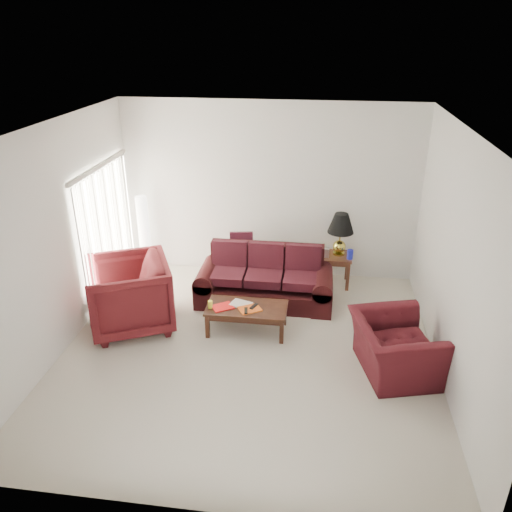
{
  "coord_description": "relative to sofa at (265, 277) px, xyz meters",
  "views": [
    {
      "loc": [
        0.87,
        -5.57,
        4.06
      ],
      "look_at": [
        0.0,
        0.85,
        1.05
      ],
      "focal_mm": 35.0,
      "sensor_mm": 36.0,
      "label": 1
    }
  ],
  "objects": [
    {
      "name": "floor",
      "position": [
        -0.07,
        -1.38,
        -0.44
      ],
      "size": [
        5.0,
        5.0,
        0.0
      ],
      "primitive_type": "plane",
      "color": "beige",
      "rests_on": "ground"
    },
    {
      "name": "throw_pillow",
      "position": [
        -0.49,
        0.72,
        0.25
      ],
      "size": [
        0.42,
        0.26,
        0.41
      ],
      "primitive_type": "cube",
      "rotation": [
        -0.21,
        0.0,
        0.19
      ],
      "color": "black",
      "rests_on": "sofa"
    },
    {
      "name": "blue_canister",
      "position": [
        1.34,
        0.65,
        0.19
      ],
      "size": [
        0.12,
        0.12,
        0.16
      ],
      "primitive_type": "cylinder",
      "rotation": [
        0.0,
        0.0,
        0.23
      ],
      "color": "#1C25BB",
      "rests_on": "end_table"
    },
    {
      "name": "armchair_left",
      "position": [
        -1.85,
        -0.97,
        0.09
      ],
      "size": [
        1.52,
        1.5,
        1.05
      ],
      "primitive_type": "imported",
      "rotation": [
        0.0,
        0.0,
        -1.13
      ],
      "color": "#4A1114",
      "rests_on": "ground"
    },
    {
      "name": "clock",
      "position": [
        0.92,
        0.67,
        0.18
      ],
      "size": [
        0.16,
        0.07,
        0.15
      ],
      "primitive_type": "cube",
      "rotation": [
        0.0,
        0.0,
        -0.12
      ],
      "color": "silver",
      "rests_on": "end_table"
    },
    {
      "name": "end_table",
      "position": [
        1.12,
        0.77,
        -0.17
      ],
      "size": [
        0.54,
        0.54,
        0.54
      ],
      "primitive_type": null,
      "rotation": [
        0.0,
        0.0,
        0.1
      ],
      "color": "#55241D",
      "rests_on": "ground"
    },
    {
      "name": "yellow_glass",
      "position": [
        -0.66,
        -0.98,
        0.02
      ],
      "size": [
        0.07,
        0.07,
        0.11
      ],
      "primitive_type": "cylinder",
      "rotation": [
        0.0,
        0.0,
        -0.05
      ],
      "color": "yellow",
      "rests_on": "coffee_table"
    },
    {
      "name": "table_lamp",
      "position": [
        1.16,
        0.81,
        0.47
      ],
      "size": [
        0.51,
        0.51,
        0.73
      ],
      "primitive_type": null,
      "rotation": [
        0.0,
        0.0,
        -0.21
      ],
      "color": "gold",
      "rests_on": "end_table"
    },
    {
      "name": "floor_lamp",
      "position": [
        -2.23,
        0.82,
        0.28
      ],
      "size": [
        0.24,
        0.24,
        1.43
      ],
      "primitive_type": null,
      "rotation": [
        0.0,
        0.0,
        -0.05
      ],
      "color": "white",
      "rests_on": "ground"
    },
    {
      "name": "magazine_orange",
      "position": [
        -0.1,
        -0.94,
        -0.03
      ],
      "size": [
        0.37,
        0.35,
        0.02
      ],
      "primitive_type": "cube",
      "rotation": [
        0.0,
        0.0,
        0.54
      ],
      "color": "orange",
      "rests_on": "coffee_table"
    },
    {
      "name": "picture_frame",
      "position": [
        1.02,
        0.93,
        0.18
      ],
      "size": [
        0.15,
        0.17,
        0.05
      ],
      "primitive_type": "cube",
      "rotation": [
        1.36,
        0.0,
        -0.13
      ],
      "color": "white",
      "rests_on": "end_table"
    },
    {
      "name": "armchair_right",
      "position": [
        1.83,
        -1.54,
        -0.08
      ],
      "size": [
        1.21,
        1.31,
        0.71
      ],
      "primitive_type": "imported",
      "rotation": [
        0.0,
        0.0,
        1.83
      ],
      "color": "#3C0D13",
      "rests_on": "ground"
    },
    {
      "name": "remote_b",
      "position": [
        -0.05,
        -0.89,
        -0.01
      ],
      "size": [
        0.11,
        0.17,
        0.02
      ],
      "primitive_type": "cube",
      "rotation": [
        0.0,
        0.0,
        -0.4
      ],
      "color": "black",
      "rests_on": "coffee_table"
    },
    {
      "name": "blinds",
      "position": [
        -2.49,
        -0.08,
        0.64
      ],
      "size": [
        0.1,
        2.0,
        2.16
      ],
      "primitive_type": "cube",
      "color": "silver",
      "rests_on": "ground"
    },
    {
      "name": "magazine_white",
      "position": [
        -0.25,
        -0.82,
        -0.03
      ],
      "size": [
        0.34,
        0.3,
        0.02
      ],
      "primitive_type": "cube",
      "rotation": [
        0.0,
        0.0,
        -0.32
      ],
      "color": "silver",
      "rests_on": "coffee_table"
    },
    {
      "name": "remote_a",
      "position": [
        -0.14,
        -1.03,
        -0.01
      ],
      "size": [
        0.07,
        0.16,
        0.02
      ],
      "primitive_type": "cube",
      "rotation": [
        0.0,
        0.0,
        0.15
      ],
      "color": "black",
      "rests_on": "coffee_table"
    },
    {
      "name": "sofa",
      "position": [
        0.0,
        0.0,
        0.0
      ],
      "size": [
        2.14,
        0.94,
        0.87
      ],
      "primitive_type": null,
      "rotation": [
        0.0,
        0.0,
        -0.01
      ],
      "color": "black",
      "rests_on": "ground"
    },
    {
      "name": "magazine_red",
      "position": [
        -0.49,
        -0.94,
        -0.03
      ],
      "size": [
        0.36,
        0.34,
        0.02
      ],
      "primitive_type": "cube",
      "rotation": [
        0.0,
        0.0,
        0.57
      ],
      "color": "red",
      "rests_on": "coffee_table"
    },
    {
      "name": "coffee_table",
      "position": [
        -0.15,
        -0.88,
        -0.24
      ],
      "size": [
        1.17,
        0.62,
        0.4
      ],
      "primitive_type": null,
      "rotation": [
        0.0,
        0.0,
        -0.04
      ],
      "color": "black",
      "rests_on": "ground"
    }
  ]
}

